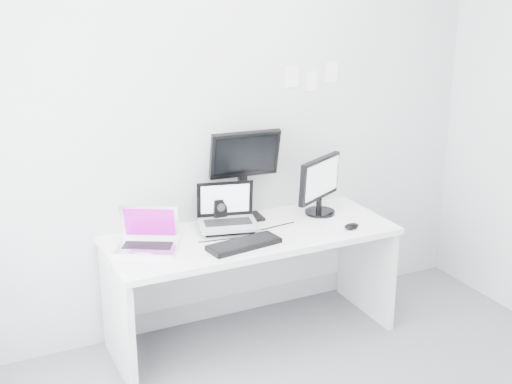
# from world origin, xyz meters

# --- Properties ---
(back_wall) EXTENTS (3.60, 0.00, 3.60)m
(back_wall) POSITION_xyz_m (0.00, 1.60, 1.35)
(back_wall) COLOR silver
(back_wall) RESTS_ON ground
(desk) EXTENTS (1.80, 0.70, 0.73)m
(desk) POSITION_xyz_m (0.00, 1.25, 0.36)
(desk) COLOR white
(desk) RESTS_ON ground
(macbook) EXTENTS (0.43, 0.40, 0.26)m
(macbook) POSITION_xyz_m (-0.66, 1.27, 0.86)
(macbook) COLOR silver
(macbook) RESTS_ON desk
(speaker) EXTENTS (0.09, 0.09, 0.17)m
(speaker) POSITION_xyz_m (-0.12, 1.50, 0.82)
(speaker) COLOR black
(speaker) RESTS_ON desk
(dell_laptop) EXTENTS (0.41, 0.36, 0.30)m
(dell_laptop) POSITION_xyz_m (-0.12, 1.35, 0.88)
(dell_laptop) COLOR #AAACB1
(dell_laptop) RESTS_ON desk
(rear_monitor) EXTENTS (0.46, 0.20, 0.61)m
(rear_monitor) POSITION_xyz_m (0.06, 1.49, 1.04)
(rear_monitor) COLOR black
(rear_monitor) RESTS_ON desk
(samsung_monitor) EXTENTS (0.48, 0.39, 0.40)m
(samsung_monitor) POSITION_xyz_m (0.56, 1.37, 0.93)
(samsung_monitor) COLOR black
(samsung_monitor) RESTS_ON desk
(keyboard) EXTENTS (0.46, 0.22, 0.03)m
(keyboard) POSITION_xyz_m (-0.13, 1.07, 0.74)
(keyboard) COLOR black
(keyboard) RESTS_ON desk
(mouse) EXTENTS (0.12, 0.08, 0.03)m
(mouse) POSITION_xyz_m (0.60, 1.04, 0.75)
(mouse) COLOR black
(mouse) RESTS_ON desk
(wall_note_0) EXTENTS (0.10, 0.00, 0.14)m
(wall_note_0) POSITION_xyz_m (0.45, 1.59, 1.62)
(wall_note_0) COLOR white
(wall_note_0) RESTS_ON back_wall
(wall_note_1) EXTENTS (0.09, 0.00, 0.13)m
(wall_note_1) POSITION_xyz_m (0.60, 1.59, 1.58)
(wall_note_1) COLOR white
(wall_note_1) RESTS_ON back_wall
(wall_note_2) EXTENTS (0.10, 0.00, 0.14)m
(wall_note_2) POSITION_xyz_m (0.75, 1.59, 1.63)
(wall_note_2) COLOR white
(wall_note_2) RESTS_ON back_wall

